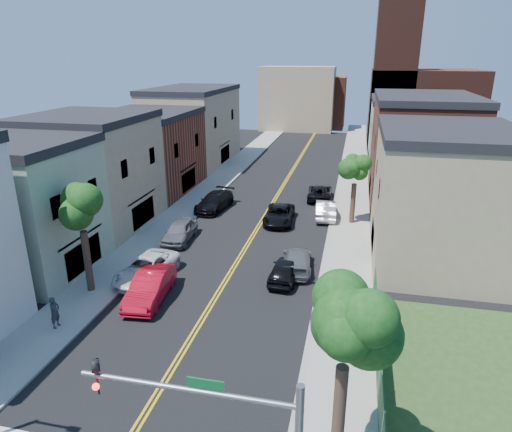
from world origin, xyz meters
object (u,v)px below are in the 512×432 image
Objects in this scene: dark_car_right_far at (320,192)px; pedestrian_left at (55,312)px; silver_car_right at (325,209)px; grey_car_right at (297,260)px; black_car_right at (285,270)px; grey_car_left at (180,231)px; black_suv_lane at (279,215)px; red_sedan at (150,287)px; pedestrian_right at (352,327)px; black_car_left at (214,202)px; white_pickup at (147,269)px.

dark_car_right_far is 29.42m from pedestrian_left.
grey_car_right is at bearing 79.03° from silver_car_right.
grey_car_left is at bearing -25.31° from black_car_right.
black_car_right is at bearing -30.87° from grey_car_left.
silver_car_right is 2.76× the size of pedestrian_left.
black_suv_lane is (7.07, 5.88, -0.08)m from grey_car_left.
red_sedan is at bearing 30.40° from grey_car_right.
grey_car_left reaches higher than silver_car_right.
pedestrian_left is 15.88m from pedestrian_right.
black_car_left is at bearing 159.00° from black_suv_lane.
grey_car_right is at bearing -75.89° from black_suv_lane.
pedestrian_left is (-11.23, -8.37, 0.31)m from black_car_right.
dark_car_right_far is at bearing 50.51° from grey_car_left.
pedestrian_right reaches higher than black_suv_lane.
black_car_right is 14.02m from pedestrian_left.
silver_car_right is 0.95× the size of dark_car_right_far.
black_suv_lane is (6.70, -2.17, -0.07)m from black_car_left.
pedestrian_left is at bearing 63.01° from dark_car_right_far.
grey_car_left is 8.06m from black_car_left.
pedestrian_right is at bearing -14.80° from red_sedan.
grey_car_left is 10.37m from grey_car_right.
silver_car_right is at bearing -100.38° from pedestrian_right.
dark_car_right_far is (8.31, 22.81, -0.14)m from red_sedan.
grey_car_left is 2.68× the size of pedestrian_left.
white_pickup is 0.98× the size of black_car_left.
pedestrian_left is at bearing 53.47° from silver_car_right.
black_suv_lane is at bearing -75.98° from black_car_right.
grey_car_left reaches higher than black_suv_lane.
white_pickup is at bearing 13.90° from black_car_right.
white_pickup is 14.30m from black_suv_lane.
silver_car_right is (11.00, 8.02, -0.00)m from grey_car_left.
silver_car_right is at bearing 96.97° from dark_car_right_far.
pedestrian_right is (13.80, -11.11, 0.21)m from grey_car_left.
pedestrian_right is at bearing 128.10° from black_car_right.
grey_car_left is at bearing 30.87° from silver_car_right.
red_sedan is 2.82m from white_pickup.
black_car_left is 14.70m from grey_car_right.
pedestrian_left is at bearing 34.62° from grey_car_right.
grey_car_right is 16.81m from dark_car_right_far.
red_sedan is at bearing -27.88° from pedestrian_right.
grey_car_right is 0.94× the size of dark_car_right_far.
pedestrian_left is (-12.93, -21.26, 0.23)m from silver_car_right.
black_car_left is 21.42m from pedestrian_left.
pedestrian_left is (-9.01, -19.13, 0.31)m from black_suv_lane.
black_car_right reaches higher than grey_car_right.
black_car_left is 7.04m from black_suv_lane.
pedestrian_left reaches higher than dark_car_right_far.
black_car_left is at bearing -73.71° from pedestrian_right.
pedestrian_left reaches higher than black_car_left.
black_car_left is 1.05× the size of black_suv_lane.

